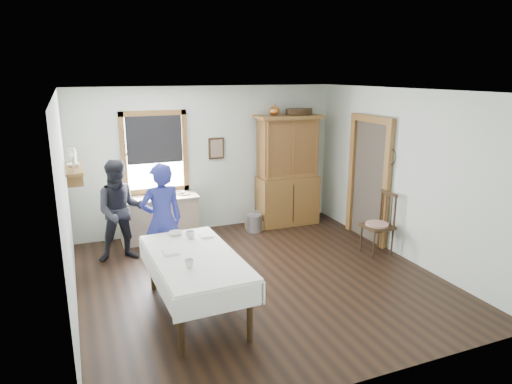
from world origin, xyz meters
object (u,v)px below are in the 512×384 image
spindle_chair (378,223)px  woman_blue (162,225)px  china_hutch (288,171)px  figure_dark (121,215)px  work_counter (159,218)px  pail (254,223)px  wicker_basket (254,225)px  dining_table (196,284)px

spindle_chair → woman_blue: 3.49m
spindle_chair → china_hutch: bearing=107.6°
spindle_chair → figure_dark: bearing=159.8°
work_counter → figure_dark: (-0.71, -0.70, 0.36)m
woman_blue → work_counter: bearing=-104.5°
pail → spindle_chair: bearing=-50.7°
pail → wicker_basket: pail is taller
woman_blue → china_hutch: bearing=-157.7°
woman_blue → figure_dark: (-0.49, 0.84, -0.03)m
pail → woman_blue: bearing=-146.5°
china_hutch → woman_blue: size_ratio=1.36×
dining_table → work_counter: bearing=88.5°
woman_blue → figure_dark: 0.97m
china_hutch → dining_table: (-2.60, -2.74, -0.69)m
china_hutch → spindle_chair: china_hutch is taller
work_counter → china_hutch: china_hutch is taller
pail → figure_dark: 2.57m
work_counter → wicker_basket: 1.81m
work_counter → spindle_chair: size_ratio=1.33×
dining_table → wicker_basket: 3.23m
spindle_chair → pail: bearing=127.8°
spindle_chair → wicker_basket: bearing=126.1°
china_hutch → dining_table: china_hutch is taller
dining_table → china_hutch: bearing=46.5°
china_hutch → figure_dark: china_hutch is taller
china_hutch → pail: 1.22m
china_hutch → wicker_basket: 1.24m
wicker_basket → figure_dark: figure_dark is taller
work_counter → figure_dark: figure_dark is taller
work_counter → figure_dark: bearing=-134.9°
work_counter → china_hutch: size_ratio=0.65×
spindle_chair → figure_dark: (-3.93, 1.33, 0.23)m
spindle_chair → woman_blue: (-3.44, 0.49, 0.27)m
work_counter → pail: work_counter is taller
dining_table → figure_dark: figure_dark is taller
spindle_chair → woman_blue: woman_blue is taller
spindle_chair → pail: spindle_chair is taller
dining_table → woman_blue: size_ratio=1.23×
china_hutch → figure_dark: bearing=-167.0°
china_hutch → wicker_basket: china_hutch is taller
china_hutch → woman_blue: (-2.76, -1.49, -0.29)m
spindle_chair → figure_dark: figure_dark is taller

